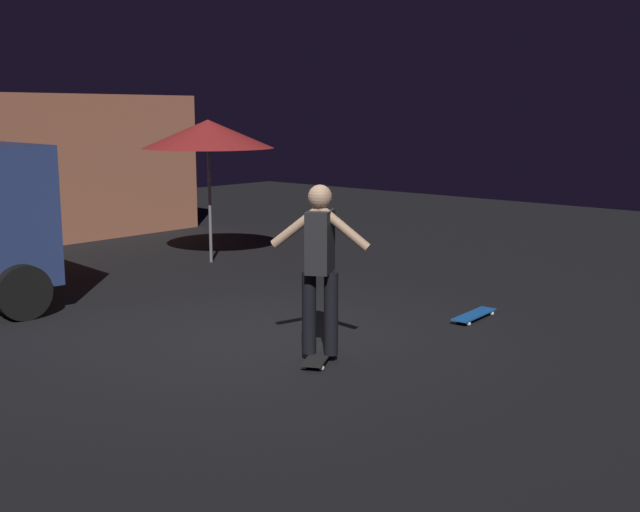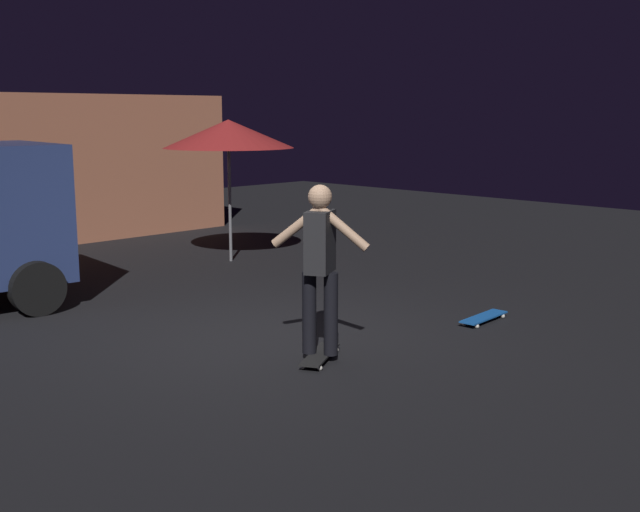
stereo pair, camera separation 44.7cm
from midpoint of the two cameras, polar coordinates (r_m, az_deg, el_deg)
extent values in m
plane|color=black|center=(8.57, -5.60, -6.07)|extent=(28.00, 28.00, 0.00)
cylinder|color=black|center=(10.00, -21.92, -2.44)|extent=(0.68, 0.29, 0.66)
cylinder|color=slate|center=(12.88, -8.97, 4.37)|extent=(0.05, 0.05, 2.20)
cone|color=#A52626|center=(12.82, -9.10, 8.71)|extent=(2.10, 2.10, 0.45)
cube|color=black|center=(7.84, -1.65, -7.14)|extent=(0.78, 0.55, 0.02)
sphere|color=silver|center=(8.15, -1.70, -6.71)|extent=(0.05, 0.05, 0.05)
sphere|color=silver|center=(8.11, -0.53, -6.79)|extent=(0.05, 0.05, 0.05)
sphere|color=silver|center=(7.59, -2.84, -8.01)|extent=(0.05, 0.05, 0.05)
sphere|color=silver|center=(7.55, -1.58, -8.10)|extent=(0.05, 0.05, 0.05)
cube|color=#1959B2|center=(9.47, 9.77, -4.19)|extent=(0.79, 0.25, 0.02)
sphere|color=silver|center=(9.19, 9.34, -4.86)|extent=(0.05, 0.05, 0.05)
sphere|color=silver|center=(9.27, 8.42, -4.71)|extent=(0.05, 0.05, 0.05)
sphere|color=silver|center=(9.70, 11.04, -4.10)|extent=(0.05, 0.05, 0.05)
sphere|color=silver|center=(9.78, 10.15, -3.96)|extent=(0.05, 0.05, 0.05)
cylinder|color=black|center=(7.75, -2.45, -4.13)|extent=(0.14, 0.14, 0.82)
cylinder|color=black|center=(7.70, -0.87, -4.22)|extent=(0.14, 0.14, 0.82)
cube|color=#262628|center=(7.58, -1.69, 1.03)|extent=(0.44, 0.38, 0.60)
sphere|color=tan|center=(7.52, -1.71, 4.31)|extent=(0.23, 0.23, 0.23)
cylinder|color=tan|center=(7.61, -3.30, 2.20)|extent=(0.34, 0.52, 0.46)
cylinder|color=tan|center=(7.50, -0.07, 2.10)|extent=(0.34, 0.52, 0.46)
camera|label=1|loc=(0.22, -91.68, -0.31)|focal=44.28mm
camera|label=2|loc=(0.22, 88.32, 0.31)|focal=44.28mm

